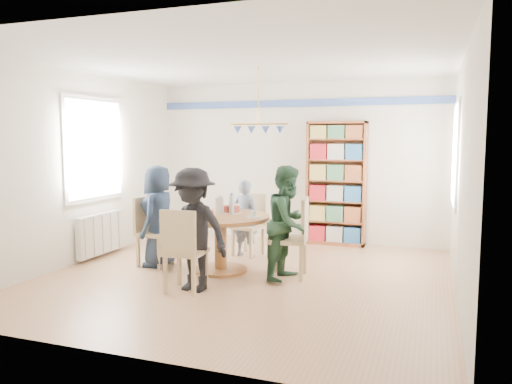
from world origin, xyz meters
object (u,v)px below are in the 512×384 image
at_px(person_right, 288,223).
at_px(person_near, 193,230).
at_px(dining_table, 221,230).
at_px(person_far, 245,218).
at_px(bookshelf, 336,185).
at_px(radiator, 101,234).
at_px(chair_right, 295,234).
at_px(chair_near, 183,247).
at_px(chair_left, 150,228).
at_px(person_left, 158,216).
at_px(chair_far, 251,221).

relative_size(person_right, person_near, 1.00).
bearing_deg(dining_table, person_far, 89.84).
bearing_deg(bookshelf, person_far, -131.30).
xyz_separation_m(radiator, dining_table, (2.01, -0.15, 0.21)).
height_order(dining_table, chair_right, chair_right).
bearing_deg(person_near, person_far, 101.11).
relative_size(dining_table, chair_right, 1.28).
xyz_separation_m(chair_near, person_far, (0.03, 1.91, 0.04)).
height_order(radiator, chair_left, chair_left).
xyz_separation_m(person_far, bookshelf, (1.12, 1.28, 0.42)).
bearing_deg(dining_table, person_left, -178.95).
xyz_separation_m(chair_far, person_right, (0.90, -1.09, 0.21)).
xyz_separation_m(person_left, person_near, (0.96, -0.86, 0.02)).
height_order(chair_left, person_right, person_right).
bearing_deg(person_near, person_right, 52.70).
bearing_deg(person_right, chair_right, -29.76).
bearing_deg(person_right, bookshelf, 5.35).
bearing_deg(bookshelf, person_right, -94.71).
distance_m(chair_left, chair_far, 1.53).
bearing_deg(bookshelf, chair_far, -133.54).
xyz_separation_m(chair_left, chair_far, (1.09, 1.08, -0.02)).
distance_m(chair_far, chair_near, 2.05).
distance_m(chair_far, person_near, 1.93).
height_order(person_right, person_near, same).
xyz_separation_m(chair_left, bookshelf, (2.17, 2.22, 0.47)).
distance_m(chair_near, person_right, 1.38).
xyz_separation_m(chair_right, person_right, (-0.07, -0.08, 0.15)).
bearing_deg(person_left, chair_near, 37.37).
bearing_deg(bookshelf, dining_table, -117.16).
distance_m(person_left, person_near, 1.29).
relative_size(radiator, chair_near, 1.03).
bearing_deg(person_left, chair_right, 86.95).
distance_m(radiator, chair_left, 1.00).
relative_size(chair_near, person_near, 0.68).
distance_m(chair_near, person_far, 1.92).
distance_m(dining_table, person_right, 0.95).
relative_size(chair_near, bookshelf, 0.48).
bearing_deg(chair_left, radiator, 169.41).
height_order(dining_table, person_right, person_right).
bearing_deg(person_far, person_left, 54.69).
relative_size(person_far, bookshelf, 0.57).
bearing_deg(chair_near, chair_far, 87.99).
xyz_separation_m(chair_left, chair_right, (2.05, 0.08, 0.03)).
relative_size(chair_left, bookshelf, 0.47).
relative_size(person_right, bookshelf, 0.70).
distance_m(chair_right, person_far, 1.33).
bearing_deg(dining_table, radiator, 175.79).
distance_m(chair_far, person_right, 1.43).
relative_size(chair_far, bookshelf, 0.45).
height_order(radiator, chair_far, chair_far).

